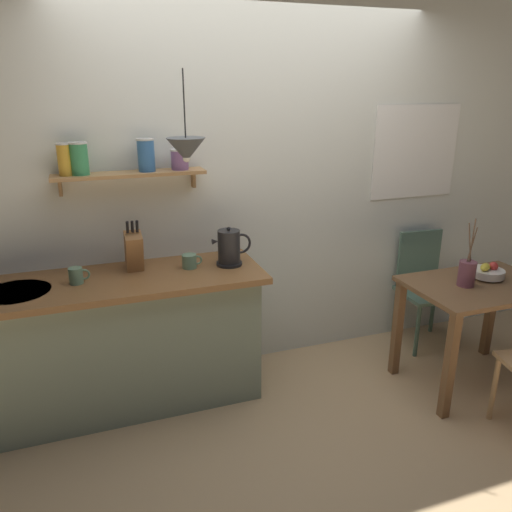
% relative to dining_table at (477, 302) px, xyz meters
% --- Properties ---
extents(ground_plane, '(14.00, 14.00, 0.00)m').
position_rel_dining_table_xyz_m(ground_plane, '(-1.31, 0.23, -0.62)').
color(ground_plane, tan).
extents(back_wall, '(6.80, 0.11, 2.70)m').
position_rel_dining_table_xyz_m(back_wall, '(-1.11, 0.88, 0.74)').
color(back_wall, silver).
rests_on(back_wall, ground_plane).
extents(kitchen_counter, '(1.83, 0.63, 0.89)m').
position_rel_dining_table_xyz_m(kitchen_counter, '(-2.32, 0.55, -0.16)').
color(kitchen_counter, gray).
rests_on(kitchen_counter, ground_plane).
extents(wall_shelf, '(0.92, 0.20, 0.33)m').
position_rel_dining_table_xyz_m(wall_shelf, '(-2.18, 0.72, 0.93)').
color(wall_shelf, tan).
extents(dining_table, '(0.94, 0.65, 0.75)m').
position_rel_dining_table_xyz_m(dining_table, '(0.00, 0.00, 0.00)').
color(dining_table, brown).
rests_on(dining_table, ground_plane).
extents(dining_chair_far, '(0.45, 0.42, 0.91)m').
position_rel_dining_table_xyz_m(dining_chair_far, '(0.07, 0.65, -0.11)').
color(dining_chair_far, '#4C6B5B').
rests_on(dining_chair_far, ground_plane).
extents(fruit_bowl, '(0.22, 0.22, 0.11)m').
position_rel_dining_table_xyz_m(fruit_bowl, '(0.11, 0.06, 0.18)').
color(fruit_bowl, silver).
rests_on(fruit_bowl, dining_table).
extents(twig_vase, '(0.11, 0.11, 0.46)m').
position_rel_dining_table_xyz_m(twig_vase, '(-0.12, 0.00, 0.22)').
color(twig_vase, brown).
rests_on(twig_vase, dining_table).
extents(electric_kettle, '(0.26, 0.17, 0.26)m').
position_rel_dining_table_xyz_m(electric_kettle, '(-1.58, 0.54, 0.39)').
color(electric_kettle, black).
rests_on(electric_kettle, kitchen_counter).
extents(knife_block, '(0.10, 0.18, 0.33)m').
position_rel_dining_table_xyz_m(knife_block, '(-2.17, 0.63, 0.41)').
color(knife_block, '#9E6B3D').
rests_on(knife_block, kitchen_counter).
extents(coffee_mug_by_sink, '(0.12, 0.08, 0.10)m').
position_rel_dining_table_xyz_m(coffee_mug_by_sink, '(-2.52, 0.52, 0.32)').
color(coffee_mug_by_sink, slate).
rests_on(coffee_mug_by_sink, kitchen_counter).
extents(coffee_mug_spare, '(0.13, 0.09, 0.09)m').
position_rel_dining_table_xyz_m(coffee_mug_spare, '(-1.83, 0.57, 0.32)').
color(coffee_mug_spare, slate).
rests_on(coffee_mug_spare, kitchen_counter).
extents(pendant_lamp, '(0.22, 0.22, 0.50)m').
position_rel_dining_table_xyz_m(pendant_lamp, '(-1.86, 0.41, 1.04)').
color(pendant_lamp, black).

